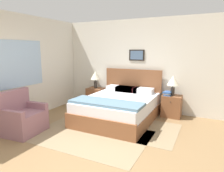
{
  "coord_description": "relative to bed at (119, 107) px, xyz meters",
  "views": [
    {
      "loc": [
        1.77,
        -2.32,
        1.75
      ],
      "look_at": [
        -0.21,
        1.74,
        0.92
      ],
      "focal_mm": 32.0,
      "sensor_mm": 36.0,
      "label": 1
    }
  ],
  "objects": [
    {
      "name": "book_novel_upper",
      "position": [
        1.05,
        0.77,
        0.33
      ],
      "size": [
        0.23,
        0.28,
        0.04
      ],
      "rotation": [
        0.0,
        0.0,
        -0.16
      ],
      "color": "#335693",
      "rests_on": "book_hardcover_middle"
    },
    {
      "name": "ground_plane",
      "position": [
        0.2,
        -2.11,
        -0.32
      ],
      "size": [
        16.0,
        16.0,
        0.0
      ],
      "primitive_type": "plane",
      "color": "olive"
    },
    {
      "name": "wall_back",
      "position": [
        0.2,
        1.09,
        0.98
      ],
      "size": [
        7.12,
        0.09,
        2.6
      ],
      "color": "silver",
      "rests_on": "ground_plane"
    },
    {
      "name": "area_rug_main",
      "position": [
        -0.15,
        -1.16,
        -0.32
      ],
      "size": [
        2.38,
        1.59,
        0.01
      ],
      "color": "#897556",
      "rests_on": "ground_plane"
    },
    {
      "name": "table_lamp_by_door",
      "position": [
        1.16,
        0.81,
        0.62
      ],
      "size": [
        0.31,
        0.31,
        0.52
      ],
      "color": "#2D2823",
      "rests_on": "nightstand_by_door"
    },
    {
      "name": "bed",
      "position": [
        0.0,
        0.0,
        0.0
      ],
      "size": [
        1.68,
        2.08,
        1.19
      ],
      "color": "brown",
      "rests_on": "ground_plane"
    },
    {
      "name": "book_hardcover_middle",
      "position": [
        1.05,
        0.77,
        0.3
      ],
      "size": [
        0.18,
        0.22,
        0.04
      ],
      "rotation": [
        0.0,
        0.0,
        -0.15
      ],
      "color": "silver",
      "rests_on": "book_thick_bottom"
    },
    {
      "name": "armchair",
      "position": [
        -1.49,
        -1.64,
        -0.01
      ],
      "size": [
        0.71,
        0.83,
        0.91
      ],
      "rotation": [
        0.0,
        0.0,
        -1.48
      ],
      "color": "#8E606B",
      "rests_on": "ground_plane"
    },
    {
      "name": "area_rug_bedside",
      "position": [
        1.08,
        -0.39,
        -0.32
      ],
      "size": [
        0.85,
        1.38,
        0.01
      ],
      "color": "#897556",
      "rests_on": "ground_plane"
    },
    {
      "name": "book_thick_bottom",
      "position": [
        1.05,
        0.77,
        0.26
      ],
      "size": [
        0.18,
        0.25,
        0.03
      ],
      "rotation": [
        0.0,
        0.0,
        -0.02
      ],
      "color": "#335693",
      "rests_on": "nightstand_by_door"
    },
    {
      "name": "wall_left",
      "position": [
        -2.19,
        -0.55,
        0.98
      ],
      "size": [
        0.08,
        5.56,
        2.6
      ],
      "color": "silver",
      "rests_on": "ground_plane"
    },
    {
      "name": "nightstand_by_door",
      "position": [
        1.16,
        0.81,
        -0.04
      ],
      "size": [
        0.49,
        0.43,
        0.57
      ],
      "color": "brown",
      "rests_on": "ground_plane"
    },
    {
      "name": "table_lamp_near_window",
      "position": [
        -1.16,
        0.81,
        0.62
      ],
      "size": [
        0.31,
        0.31,
        0.52
      ],
      "color": "#2D2823",
      "rests_on": "nightstand_near_window"
    },
    {
      "name": "nightstand_near_window",
      "position": [
        -1.16,
        0.81,
        -0.04
      ],
      "size": [
        0.49,
        0.43,
        0.57
      ],
      "color": "brown",
      "rests_on": "ground_plane"
    }
  ]
}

